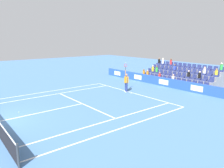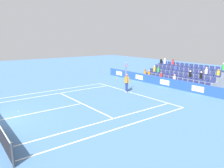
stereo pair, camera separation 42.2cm
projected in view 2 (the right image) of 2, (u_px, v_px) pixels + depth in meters
The scene contains 12 objects.
line_baseline at pixel (133, 93), 20.17m from camera, with size 10.97×0.10×0.01m, color white.
line_service at pixel (82, 103), 16.92m from camera, with size 8.23×0.10×0.01m, color white.
line_centre_service at pixel (42, 112), 15.02m from camera, with size 0.10×6.40×0.01m, color white.
line_singles_sideline_left at pixel (55, 94), 19.85m from camera, with size 0.10×11.89×0.01m, color white.
line_singles_sideline_right at pixel (108, 120), 13.45m from camera, with size 0.10×11.89×0.01m, color white.
line_doubles_sideline_left at pixel (50, 91), 20.92m from camera, with size 0.10×11.89×0.01m, color white.
line_doubles_sideline_right at pixel (122, 127), 12.38m from camera, with size 0.10×11.89×0.01m, color white.
line_centre_mark at pixel (132, 93), 20.12m from camera, with size 0.10×0.20×0.01m, color white.
sponsor_barrier at pixel (165, 82), 22.83m from camera, with size 19.18×0.22×0.94m.
tennis_player at pixel (127, 82), 20.34m from camera, with size 0.51×0.43×2.85m.
stadium_stand at pixel (182, 77), 24.54m from camera, with size 8.68×3.80×2.62m.
loose_tennis_ball at pixel (18, 111), 14.97m from camera, with size 0.07×0.07×0.07m, color #D1E533.
Camera 2 is at (-14.37, 1.54, 5.00)m, focal length 34.43 mm.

